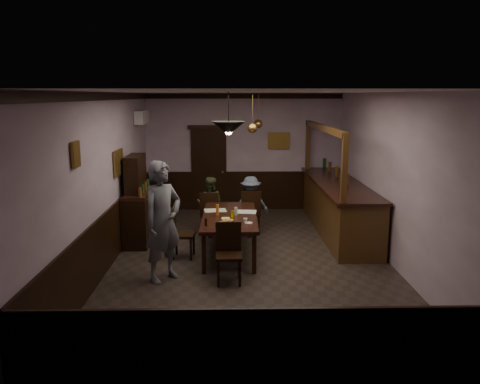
{
  "coord_description": "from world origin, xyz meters",
  "views": [
    {
      "loc": [
        -0.34,
        -8.01,
        2.94
      ],
      "look_at": [
        -0.17,
        0.64,
        1.15
      ],
      "focal_mm": 35.0,
      "sensor_mm": 36.0,
      "label": 1
    }
  ],
  "objects_px": {
    "chair_far_right": "(251,210)",
    "bar_counter": "(338,205)",
    "soda_can": "(233,214)",
    "pendant_brass_far": "(258,124)",
    "chair_near": "(229,250)",
    "person_seated_right": "(251,204)",
    "dining_table": "(230,219)",
    "pendant_iron": "(229,128)",
    "person_seated_left": "(210,204)",
    "person_standing": "(163,222)",
    "pendant_brass_mid": "(252,128)",
    "chair_far_left": "(209,211)",
    "sideboard": "(139,207)",
    "chair_side": "(179,231)",
    "coffee_cup": "(245,220)"
  },
  "relations": [
    {
      "from": "chair_near",
      "to": "person_seated_right",
      "type": "relative_size",
      "value": 0.79
    },
    {
      "from": "person_seated_right",
      "to": "dining_table",
      "type": "bearing_deg",
      "value": 67.01
    },
    {
      "from": "chair_far_right",
      "to": "pendant_brass_far",
      "type": "xyz_separation_m",
      "value": [
        0.21,
        1.09,
        1.77
      ]
    },
    {
      "from": "chair_side",
      "to": "person_standing",
      "type": "height_order",
      "value": "person_standing"
    },
    {
      "from": "coffee_cup",
      "to": "soda_can",
      "type": "bearing_deg",
      "value": 118.72
    },
    {
      "from": "dining_table",
      "to": "sideboard",
      "type": "height_order",
      "value": "sideboard"
    },
    {
      "from": "soda_can",
      "to": "pendant_brass_far",
      "type": "distance_m",
      "value": 2.97
    },
    {
      "from": "sideboard",
      "to": "pendant_iron",
      "type": "height_order",
      "value": "pendant_iron"
    },
    {
      "from": "pendant_brass_mid",
      "to": "person_seated_left",
      "type": "bearing_deg",
      "value": 146.41
    },
    {
      "from": "chair_far_right",
      "to": "sideboard",
      "type": "distance_m",
      "value": 2.35
    },
    {
      "from": "soda_can",
      "to": "pendant_brass_far",
      "type": "xyz_separation_m",
      "value": [
        0.61,
        2.5,
        1.49
      ]
    },
    {
      "from": "chair_far_left",
      "to": "pendant_brass_mid",
      "type": "distance_m",
      "value": 2.03
    },
    {
      "from": "pendant_brass_far",
      "to": "chair_side",
      "type": "bearing_deg",
      "value": -122.04
    },
    {
      "from": "chair_side",
      "to": "pendant_brass_far",
      "type": "xyz_separation_m",
      "value": [
        1.59,
        2.55,
        1.79
      ]
    },
    {
      "from": "chair_near",
      "to": "chair_side",
      "type": "relative_size",
      "value": 1.02
    },
    {
      "from": "chair_far_right",
      "to": "bar_counter",
      "type": "bearing_deg",
      "value": -174.03
    },
    {
      "from": "chair_far_right",
      "to": "bar_counter",
      "type": "height_order",
      "value": "bar_counter"
    },
    {
      "from": "pendant_brass_far",
      "to": "coffee_cup",
      "type": "bearing_deg",
      "value": -97.61
    },
    {
      "from": "person_standing",
      "to": "pendant_brass_mid",
      "type": "xyz_separation_m",
      "value": [
        1.52,
        2.2,
        1.32
      ]
    },
    {
      "from": "chair_near",
      "to": "person_seated_left",
      "type": "bearing_deg",
      "value": 96.92
    },
    {
      "from": "coffee_cup",
      "to": "pendant_iron",
      "type": "relative_size",
      "value": 0.12
    },
    {
      "from": "dining_table",
      "to": "sideboard",
      "type": "xyz_separation_m",
      "value": [
        -1.85,
        0.82,
        0.03
      ]
    },
    {
      "from": "dining_table",
      "to": "person_seated_left",
      "type": "bearing_deg",
      "value": 105.74
    },
    {
      "from": "dining_table",
      "to": "chair_near",
      "type": "distance_m",
      "value": 1.33
    },
    {
      "from": "person_seated_left",
      "to": "person_seated_right",
      "type": "relative_size",
      "value": 1.0
    },
    {
      "from": "chair_far_right",
      "to": "bar_counter",
      "type": "xyz_separation_m",
      "value": [
        1.9,
        0.15,
        0.07
      ]
    },
    {
      "from": "chair_far_left",
      "to": "chair_near",
      "type": "relative_size",
      "value": 0.98
    },
    {
      "from": "pendant_brass_mid",
      "to": "person_standing",
      "type": "bearing_deg",
      "value": -124.78
    },
    {
      "from": "person_standing",
      "to": "chair_far_right",
      "type": "bearing_deg",
      "value": 10.98
    },
    {
      "from": "chair_far_left",
      "to": "pendant_brass_mid",
      "type": "height_order",
      "value": "pendant_brass_mid"
    },
    {
      "from": "chair_side",
      "to": "sideboard",
      "type": "distance_m",
      "value": 1.38
    },
    {
      "from": "dining_table",
      "to": "chair_far_left",
      "type": "xyz_separation_m",
      "value": [
        -0.44,
        1.28,
        -0.17
      ]
    },
    {
      "from": "chair_far_right",
      "to": "person_seated_left",
      "type": "bearing_deg",
      "value": -16.17
    },
    {
      "from": "bar_counter",
      "to": "pendant_iron",
      "type": "height_order",
      "value": "pendant_iron"
    },
    {
      "from": "chair_far_left",
      "to": "chair_side",
      "type": "height_order",
      "value": "chair_side"
    },
    {
      "from": "chair_far_right",
      "to": "person_standing",
      "type": "bearing_deg",
      "value": 60.35
    },
    {
      "from": "chair_near",
      "to": "pendant_brass_far",
      "type": "bearing_deg",
      "value": 78.07
    },
    {
      "from": "person_standing",
      "to": "soda_can",
      "type": "bearing_deg",
      "value": -3.33
    },
    {
      "from": "pendant_brass_far",
      "to": "soda_can",
      "type": "bearing_deg",
      "value": -103.61
    },
    {
      "from": "person_standing",
      "to": "soda_can",
      "type": "height_order",
      "value": "person_standing"
    },
    {
      "from": "person_standing",
      "to": "chair_far_left",
      "type": "bearing_deg",
      "value": 28.23
    },
    {
      "from": "chair_far_right",
      "to": "bar_counter",
      "type": "relative_size",
      "value": 0.23
    },
    {
      "from": "chair_far_right",
      "to": "chair_side",
      "type": "bearing_deg",
      "value": 47.89
    },
    {
      "from": "chair_far_right",
      "to": "coffee_cup",
      "type": "distance_m",
      "value": 1.84
    },
    {
      "from": "chair_side",
      "to": "pendant_brass_far",
      "type": "distance_m",
      "value": 3.49
    },
    {
      "from": "chair_near",
      "to": "bar_counter",
      "type": "bearing_deg",
      "value": 47.62
    },
    {
      "from": "dining_table",
      "to": "pendant_iron",
      "type": "xyz_separation_m",
      "value": [
        -0.01,
        -0.8,
        1.73
      ]
    },
    {
      "from": "dining_table",
      "to": "pendant_brass_far",
      "type": "relative_size",
      "value": 2.73
    },
    {
      "from": "dining_table",
      "to": "chair_near",
      "type": "relative_size",
      "value": 2.31
    },
    {
      "from": "chair_far_right",
      "to": "chair_side",
      "type": "height_order",
      "value": "chair_far_right"
    }
  ]
}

